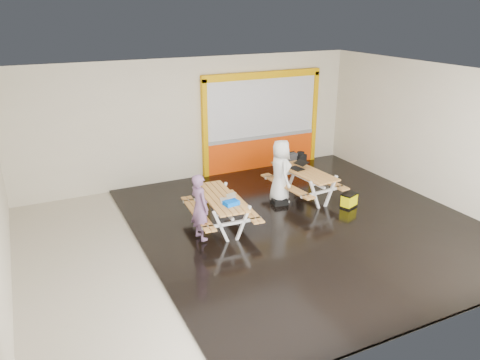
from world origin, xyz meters
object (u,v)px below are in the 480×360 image
toolbox (290,157)px  dark_case (280,202)px  person_left (200,207)px  fluke_bag (349,200)px  blue_pouch (231,203)px  picnic_table_left (220,204)px  person_right (280,172)px  picnic_table_right (304,177)px  backpack (300,161)px  laptop_right (298,166)px  laptop_left (227,199)px

toolbox → dark_case: (-0.90, -1.04, -0.78)m
person_left → fluke_bag: bearing=-99.9°
blue_pouch → fluke_bag: blue_pouch is taller
picnic_table_left → person_right: bearing=19.7°
picnic_table_right → backpack: backpack is taller
picnic_table_right → laptop_right: laptop_right is taller
laptop_left → backpack: bearing=30.5°
laptop_right → dark_case: size_ratio=1.31×
person_right → backpack: size_ratio=3.16×
picnic_table_right → laptop_left: 2.77m
person_right → dark_case: person_right is taller
backpack → fluke_bag: size_ratio=1.08×
fluke_bag → person_left: bearing=-179.8°
person_left → picnic_table_right: bearing=-82.4°
laptop_left → dark_case: 2.10m
picnic_table_right → blue_pouch: 2.88m
laptop_right → blue_pouch: 2.88m
picnic_table_left → picnic_table_right: 2.73m
laptop_right → fluke_bag: bearing=-58.1°
picnic_table_left → backpack: size_ratio=3.90×
picnic_table_right → blue_pouch: bearing=-156.1°
person_left → laptop_right: person_left is taller
person_left → person_right: 2.85m
person_left → laptop_left: (0.70, 0.13, 0.01)m
picnic_table_left → blue_pouch: 0.57m
person_left → person_right: (2.62, 1.12, 0.02)m
backpack → laptop_right: bearing=-126.6°
person_left → laptop_left: size_ratio=3.49×
laptop_left → person_left: bearing=-169.6°
person_right → laptop_left: size_ratio=3.96×
toolbox → fluke_bag: 2.13m
picnic_table_left → fluke_bag: 3.39m
laptop_right → backpack: bearing=53.4°
dark_case → backpack: bearing=39.5°
person_left → toolbox: (3.41, 1.95, 0.08)m
laptop_left → backpack: size_ratio=0.80×
picnic_table_left → person_left: size_ratio=1.40×
picnic_table_right → laptop_left: size_ratio=5.07×
picnic_table_right → laptop_left: (-2.60, -0.92, 0.22)m
picnic_table_left → backpack: 3.44m
laptop_left → picnic_table_right: bearing=19.5°
laptop_right → picnic_table_left: bearing=-162.4°
laptop_right → blue_pouch: bearing=-152.2°
picnic_table_left → laptop_right: size_ratio=4.29×
picnic_table_left → toolbox: (2.76, 1.54, 0.29)m
backpack → person_right: bearing=-144.5°
person_left → blue_pouch: size_ratio=4.69×
picnic_table_right → backpack: bearing=63.0°
picnic_table_right → toolbox: size_ratio=5.05×
person_right → toolbox: size_ratio=3.95×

